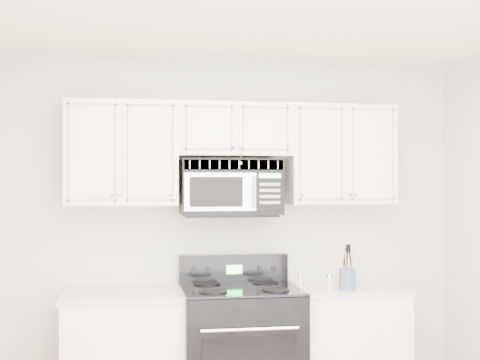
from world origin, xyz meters
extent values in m
cube|color=silver|center=(0.00, 0.00, 2.60)|extent=(3.50, 3.50, 0.01)
cube|color=silver|center=(0.00, 1.75, 1.30)|extent=(3.50, 0.01, 2.60)
cube|color=silver|center=(0.00, -1.75, 1.30)|extent=(3.50, 0.01, 2.60)
cube|color=beige|center=(-0.80, 1.44, 0.90)|extent=(0.86, 0.65, 0.04)
cube|color=white|center=(0.80, 1.44, 0.44)|extent=(0.82, 0.63, 0.88)
cube|color=beige|center=(0.80, 1.44, 0.90)|extent=(0.86, 0.65, 0.04)
cube|color=black|center=(0.02, 1.39, 0.46)|extent=(0.83, 0.71, 0.92)
cylinder|color=silver|center=(0.02, 1.01, 0.72)|extent=(0.66, 0.02, 0.02)
cube|color=black|center=(0.02, 1.39, 0.93)|extent=(0.83, 0.71, 0.02)
cube|color=black|center=(0.02, 1.71, 1.03)|extent=(0.83, 0.08, 0.22)
cube|color=#26FF47|center=(0.02, 1.67, 1.03)|extent=(0.12, 0.00, 0.07)
cube|color=white|center=(-0.82, 1.58, 1.90)|extent=(0.80, 0.33, 0.75)
cube|color=white|center=(0.82, 1.58, 1.90)|extent=(0.80, 0.33, 0.75)
cube|color=white|center=(0.00, 1.58, 2.08)|extent=(0.84, 0.33, 0.39)
sphere|color=gold|center=(-0.84, 1.40, 1.60)|extent=(0.03, 0.03, 0.03)
sphere|color=gold|center=(-0.48, 1.40, 1.60)|extent=(0.03, 0.03, 0.03)
sphere|color=gold|center=(0.48, 1.40, 1.60)|extent=(0.03, 0.03, 0.03)
sphere|color=gold|center=(0.84, 1.40, 1.60)|extent=(0.03, 0.03, 0.03)
sphere|color=gold|center=(-0.03, 1.40, 1.94)|extent=(0.03, 0.03, 0.03)
sphere|color=gold|center=(0.03, 1.40, 1.94)|extent=(0.03, 0.03, 0.03)
cylinder|color=red|center=(0.02, 1.40, 1.88)|extent=(0.00, 0.00, 0.11)
sphere|color=gold|center=(0.02, 1.40, 1.82)|extent=(0.04, 0.04, 0.04)
cube|color=black|center=(-0.03, 1.57, 1.65)|extent=(0.73, 0.37, 0.41)
cube|color=#A09481|center=(-0.03, 1.39, 1.81)|extent=(0.71, 0.01, 0.07)
cube|color=silver|center=(-0.13, 1.38, 1.62)|extent=(0.51, 0.01, 0.27)
cube|color=black|center=(-0.16, 1.37, 1.62)|extent=(0.38, 0.01, 0.21)
cube|color=black|center=(0.23, 1.38, 1.62)|extent=(0.20, 0.01, 0.27)
cube|color=#26FF47|center=(0.23, 1.37, 1.73)|extent=(0.16, 0.00, 0.03)
cylinder|color=silver|center=(0.11, 1.34, 1.62)|extent=(0.02, 0.02, 0.23)
cylinder|color=#415B79|center=(0.77, 1.26, 0.99)|extent=(0.12, 0.12, 0.15)
cylinder|color=#B17142|center=(0.80, 1.26, 1.07)|extent=(0.01, 0.01, 0.26)
cylinder|color=black|center=(0.75, 1.29, 1.08)|extent=(0.01, 0.01, 0.28)
cylinder|color=#B17142|center=(0.75, 1.23, 1.09)|extent=(0.01, 0.01, 0.30)
cylinder|color=black|center=(0.80, 1.26, 1.07)|extent=(0.01, 0.01, 0.26)
cylinder|color=#B17142|center=(0.75, 1.29, 1.08)|extent=(0.01, 0.01, 0.28)
cylinder|color=black|center=(0.75, 1.23, 1.09)|extent=(0.01, 0.01, 0.30)
cylinder|color=#B17142|center=(0.80, 1.26, 1.07)|extent=(0.01, 0.01, 0.26)
cylinder|color=#BDBDBD|center=(0.47, 1.44, 0.96)|extent=(0.04, 0.04, 0.08)
cylinder|color=silver|center=(0.47, 1.44, 1.01)|extent=(0.04, 0.04, 0.02)
cylinder|color=#BDBDBD|center=(0.65, 1.30, 0.96)|extent=(0.04, 0.04, 0.09)
cylinder|color=silver|center=(0.65, 1.30, 1.02)|extent=(0.04, 0.04, 0.02)
camera|label=1|loc=(-0.78, -3.30, 1.68)|focal=50.00mm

